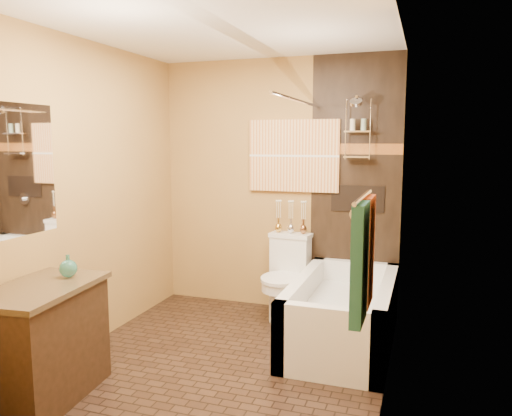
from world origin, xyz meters
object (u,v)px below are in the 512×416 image
at_px(bathtub, 343,318).
at_px(vanity, 42,343).
at_px(toilet, 285,277).
at_px(sunset_painting, 294,156).

height_order(bathtub, vanity, vanity).
distance_m(toilet, vanity, 2.28).
xyz_separation_m(bathtub, toilet, (-0.63, 0.46, 0.18)).
bearing_deg(sunset_painting, vanity, -115.82).
xyz_separation_m(sunset_painting, vanity, (-1.10, -2.27, -1.16)).
bearing_deg(bathtub, sunset_painting, 130.91).
xyz_separation_m(sunset_painting, toilet, (0.00, -0.26, -1.15)).
relative_size(sunset_painting, bathtub, 0.60).
height_order(sunset_painting, vanity, sunset_painting).
bearing_deg(bathtub, vanity, -138.21).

